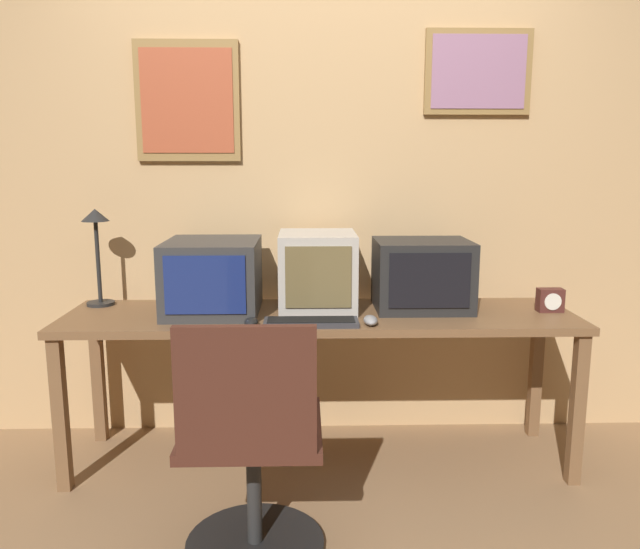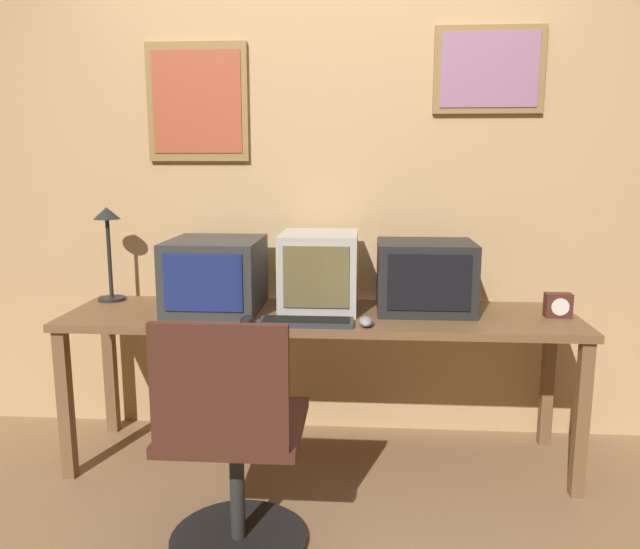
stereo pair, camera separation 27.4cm
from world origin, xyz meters
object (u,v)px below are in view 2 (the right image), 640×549
Objects in this scene: monitor_right at (425,277)px; desk_lamp at (108,235)px; keyboard_main at (306,322)px; monitor_left at (216,275)px; office_chair at (233,452)px; desk_clock at (558,305)px; monitor_center at (319,271)px; mouse_near_keyboard at (366,321)px; mouse_far_corner at (247,320)px.

desk_lamp is (-1.57, 0.11, 0.17)m from monitor_right.
keyboard_main is at bearing -151.15° from monitor_right.
monitor_left reaches higher than keyboard_main.
desk_clock is at bearing 29.44° from office_chair.
monitor_center reaches higher than desk_clock.
office_chair is (-0.25, -0.85, -0.52)m from monitor_center.
mouse_near_keyboard is (0.71, -0.26, -0.15)m from monitor_left.
monitor_right is 1.23m from office_chair.
monitor_center is at bearing 83.65° from keyboard_main.
desk_lamp reaches higher than office_chair.
mouse_far_corner is (-0.52, -0.01, -0.00)m from mouse_near_keyboard.
monitor_center is 1.11m from desk_clock.
monitor_right is 1.58m from desk_lamp.
desk_clock is (1.39, 0.23, 0.04)m from mouse_far_corner.
desk_lamp is at bearing 174.71° from monitor_center.
office_chair is (0.24, -0.80, -0.50)m from monitor_left.
monitor_center is 1.08m from desk_lamp.
monitor_left is at bearing 160.28° from mouse_near_keyboard.
desk_lamp is at bearing 176.02° from monitor_right.
keyboard_main is at bearing 179.71° from mouse_near_keyboard.
desk_lamp is (-0.58, 0.15, 0.17)m from monitor_left.
desk_clock is at bearing -1.43° from monitor_left.
desk_lamp is at bearing 158.69° from keyboard_main.
mouse_near_keyboard is 0.81m from office_chair.
monitor_center is 3.49× the size of mouse_far_corner.
mouse_far_corner is (0.20, -0.27, -0.15)m from monitor_left.
desk_lamp is (-1.29, 0.40, 0.32)m from mouse_near_keyboard.
monitor_right is 0.63m from keyboard_main.
mouse_far_corner is at bearing -170.56° from desk_clock.
office_chair reaches higher than desk_clock.
office_chair is (-0.22, -0.55, -0.35)m from keyboard_main.
monitor_center is at bearing -5.29° from desk_lamp.
mouse_far_corner is 0.99× the size of desk_clock.
office_chair reaches higher than mouse_near_keyboard.
mouse_near_keyboard is at bearing -17.39° from desk_lamp.
desk_clock reaches higher than mouse_near_keyboard.
office_chair is (-0.48, -0.54, -0.35)m from mouse_near_keyboard.
keyboard_main is at bearing -21.31° from desk_lamp.
monitor_left is at bearing 178.57° from desk_clock.
monitor_left reaches higher than monitor_right.
monitor_center is 0.35m from keyboard_main.
desk_clock is (0.87, 0.22, 0.04)m from mouse_near_keyboard.
monitor_right is 0.86m from mouse_far_corner.
mouse_far_corner is 1.41m from desk_clock.
monitor_left reaches higher than desk_clock.
monitor_left is 1.17× the size of keyboard_main.
desk_clock is at bearing 9.44° from mouse_far_corner.
monitor_left reaches higher than mouse_far_corner.
monitor_right is (0.99, 0.04, -0.00)m from monitor_left.
monitor_right is at bearing 2.28° from monitor_left.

